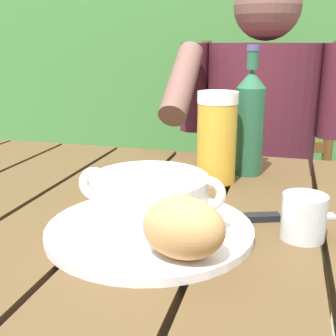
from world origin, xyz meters
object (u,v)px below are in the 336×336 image
(beer_bottle, at_px, (250,121))
(water_glass_small, at_px, (304,217))
(bread_roll, at_px, (184,228))
(chair_near_diner, at_px, (259,198))
(person_eating, at_px, (257,148))
(soup_bowl, at_px, (150,200))
(table_knife, at_px, (278,217))
(serving_plate, at_px, (150,229))
(beer_glass, at_px, (217,137))

(beer_bottle, bearing_deg, water_glass_small, -70.56)
(bread_roll, relative_size, beer_bottle, 0.43)
(chair_near_diner, height_order, bread_roll, chair_near_diner)
(person_eating, distance_m, water_glass_small, 0.70)
(beer_bottle, bearing_deg, soup_bowl, -107.64)
(water_glass_small, distance_m, table_knife, 0.07)
(serving_plate, height_order, beer_bottle, beer_bottle)
(serving_plate, xyz_separation_m, table_knife, (0.18, 0.10, -0.00))
(person_eating, xyz_separation_m, water_glass_small, (0.11, -0.69, 0.07))
(beer_glass, xyz_separation_m, water_glass_small, (0.16, -0.23, -0.06))
(bread_roll, distance_m, beer_bottle, 0.42)
(soup_bowl, relative_size, beer_glass, 1.23)
(bread_roll, bearing_deg, chair_near_diner, 87.90)
(table_knife, bearing_deg, person_eating, 96.70)
(soup_bowl, height_order, water_glass_small, soup_bowl)
(water_glass_small, relative_size, table_knife, 0.43)
(chair_near_diner, xyz_separation_m, table_knife, (0.07, -0.83, 0.27))
(person_eating, bearing_deg, beer_bottle, -89.35)
(serving_plate, bearing_deg, beer_bottle, 72.36)
(serving_plate, relative_size, beer_bottle, 1.14)
(person_eating, relative_size, bread_roll, 10.95)
(serving_plate, distance_m, soup_bowl, 0.05)
(soup_bowl, bearing_deg, bread_roll, -49.40)
(bread_roll, distance_m, beer_glass, 0.35)
(serving_plate, height_order, bread_roll, bread_roll)
(person_eating, distance_m, bread_roll, 0.82)
(chair_near_diner, relative_size, water_glass_small, 16.03)
(chair_near_diner, relative_size, soup_bowl, 4.75)
(beer_glass, xyz_separation_m, beer_bottle, (0.06, 0.07, 0.02))
(soup_bowl, bearing_deg, person_eating, 81.98)
(chair_near_diner, relative_size, table_knife, 6.90)
(person_eating, xyz_separation_m, beer_bottle, (0.00, -0.39, 0.15))
(serving_plate, bearing_deg, beer_glass, 79.03)
(bread_roll, bearing_deg, beer_bottle, 84.71)
(soup_bowl, height_order, bread_roll, soup_bowl)
(beer_bottle, xyz_separation_m, water_glass_small, (0.10, -0.30, -0.08))
(serving_plate, xyz_separation_m, beer_glass, (0.05, 0.27, 0.08))
(serving_plate, relative_size, water_glass_small, 4.64)
(beer_glass, distance_m, water_glass_small, 0.28)
(person_eating, distance_m, beer_glass, 0.48)
(bread_roll, height_order, beer_bottle, beer_bottle)
(bread_roll, xyz_separation_m, table_knife, (0.11, 0.18, -0.05))
(chair_near_diner, relative_size, beer_bottle, 3.94)
(serving_plate, xyz_separation_m, beer_bottle, (0.11, 0.34, 0.11))
(beer_glass, bearing_deg, water_glass_small, -54.82)
(person_eating, bearing_deg, table_knife, -83.30)
(bread_roll, bearing_deg, beer_glass, 92.76)
(bread_roll, xyz_separation_m, beer_bottle, (0.04, 0.42, 0.06))
(serving_plate, height_order, beer_glass, beer_glass)
(serving_plate, relative_size, beer_glass, 1.69)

